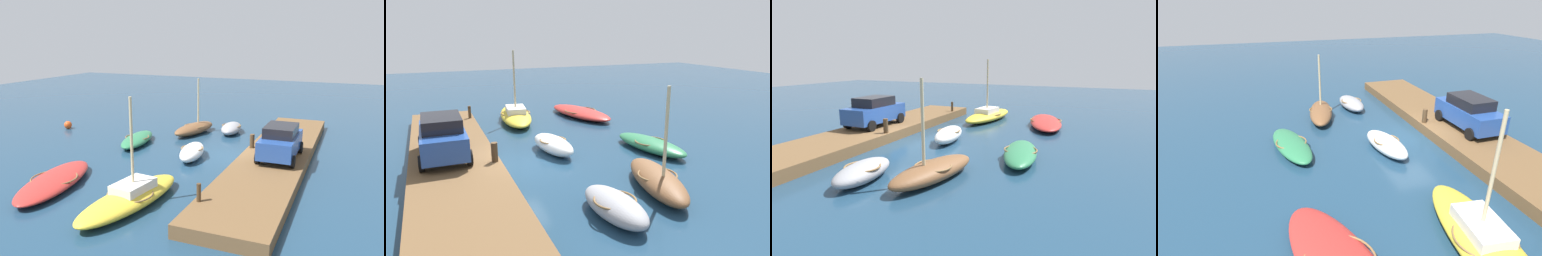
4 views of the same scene
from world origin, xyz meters
TOP-DOWN VIEW (x-y plane):
  - ground_plane at (0.00, 0.00)m, footprint 84.00×84.00m
  - dock_platform at (0.00, -2.52)m, footprint 20.04×3.56m
  - rowboat_brown at (4.48, 4.29)m, footprint 4.58×2.31m
  - motorboat_red at (-7.65, 6.41)m, footprint 6.28×3.43m
  - sailboat_yellow at (-8.11, 1.94)m, footprint 6.36×2.62m
  - rowboat_green at (0.48, 6.71)m, footprint 4.62×2.31m
  - dinghy_grey at (5.67, 1.84)m, footprint 3.19×1.59m
  - rowboat_white at (-1.08, 2.12)m, footprint 3.45×1.74m
  - mooring_post_west at (-7.77, -0.99)m, footprint 0.18×0.18m
  - mooring_post_mid_west at (0.59, -0.99)m, footprint 0.27×0.27m
  - parked_car at (-0.78, -2.88)m, footprint 4.00×1.99m

SIDE VIEW (x-z plane):
  - ground_plane at x=0.00m, z-range 0.00..0.00m
  - dock_platform at x=0.00m, z-range 0.00..0.56m
  - motorboat_red at x=-7.65m, z-range 0.01..0.59m
  - rowboat_green at x=0.48m, z-range 0.01..0.61m
  - dinghy_grey at x=5.67m, z-range 0.01..0.77m
  - rowboat_brown at x=4.48m, z-range -1.58..2.41m
  - sailboat_yellow at x=-8.11m, z-range -1.89..2.73m
  - rowboat_white at x=-1.08m, z-range 0.01..0.83m
  - mooring_post_west at x=-7.77m, z-range 0.56..1.31m
  - mooring_post_mid_west at x=0.59m, z-range 0.56..1.37m
  - parked_car at x=-0.78m, z-range 0.59..2.39m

